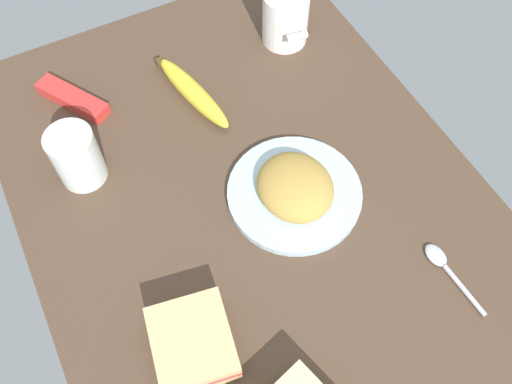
# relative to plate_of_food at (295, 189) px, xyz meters

# --- Properties ---
(tabletop) EXTENTS (0.90, 0.64, 0.02)m
(tabletop) POSITION_rel_plate_of_food_xyz_m (-0.02, -0.05, -0.03)
(tabletop) COLOR #4C3828
(tabletop) RESTS_ON ground
(plate_of_food) EXTENTS (0.20, 0.20, 0.05)m
(plate_of_food) POSITION_rel_plate_of_food_xyz_m (0.00, 0.00, 0.00)
(plate_of_food) COLOR silver
(plate_of_food) RESTS_ON tabletop
(coffee_mug_black) EXTENTS (0.10, 0.08, 0.09)m
(coffee_mug_black) POSITION_rel_plate_of_food_xyz_m (-0.29, 0.14, 0.03)
(coffee_mug_black) COLOR white
(coffee_mug_black) RESTS_ON tabletop
(sandwich_main) EXTENTS (0.12, 0.11, 0.04)m
(sandwich_main) POSITION_rel_plate_of_food_xyz_m (0.14, -0.22, 0.01)
(sandwich_main) COLOR #DBB77A
(sandwich_main) RESTS_ON tabletop
(glass_of_milk) EXTENTS (0.07, 0.07, 0.09)m
(glass_of_milk) POSITION_rel_plate_of_food_xyz_m (-0.18, -0.26, 0.02)
(glass_of_milk) COLOR silver
(glass_of_milk) RESTS_ON tabletop
(banana) EXTENTS (0.18, 0.07, 0.03)m
(banana) POSITION_rel_plate_of_food_xyz_m (-0.24, -0.06, -0.00)
(banana) COLOR yellow
(banana) RESTS_ON tabletop
(spoon) EXTENTS (0.12, 0.03, 0.01)m
(spoon) POSITION_rel_plate_of_food_xyz_m (0.19, 0.12, -0.01)
(spoon) COLOR silver
(spoon) RESTS_ON tabletop
(snack_bar) EXTENTS (0.13, 0.09, 0.02)m
(snack_bar) POSITION_rel_plate_of_food_xyz_m (-0.32, -0.23, -0.01)
(snack_bar) COLOR red
(snack_bar) RESTS_ON tabletop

